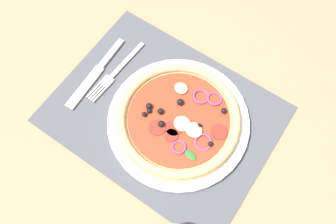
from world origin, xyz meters
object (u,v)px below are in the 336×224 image
object	(u,v)px
plate	(179,121)
knife	(96,73)
fork	(114,74)
pizza	(179,118)

from	to	relation	value
plate	knife	world-z (taller)	plate
fork	knife	bearing A→B (deg)	-54.83
knife	plate	bearing A→B (deg)	89.21
pizza	knife	bearing A→B (deg)	2.16
fork	knife	distance (cm)	4.09
plate	knife	size ratio (longest dim) A/B	1.46
plate	knife	xyz separation A→B (cm)	(21.56, 0.81, -0.38)
fork	knife	size ratio (longest dim) A/B	0.90
knife	pizza	bearing A→B (deg)	89.22
pizza	fork	bearing A→B (deg)	-4.25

